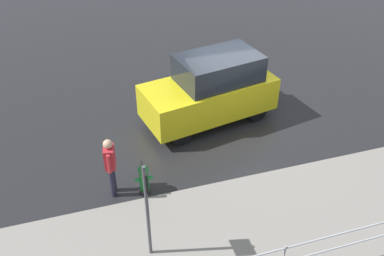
{
  "coord_description": "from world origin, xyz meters",
  "views": [
    {
      "loc": [
        4.46,
        10.03,
        7.37
      ],
      "look_at": [
        1.79,
        1.31,
        0.9
      ],
      "focal_mm": 40.0,
      "sensor_mm": 36.0,
      "label": 1
    }
  ],
  "objects_px": {
    "fire_hydrant": "(144,178)",
    "moving_hatchback": "(211,90)",
    "sign_post": "(146,200)",
    "pedestrian": "(110,163)"
  },
  "relations": [
    {
      "from": "fire_hydrant",
      "to": "sign_post",
      "type": "distance_m",
      "value": 2.26
    },
    {
      "from": "pedestrian",
      "to": "sign_post",
      "type": "relative_size",
      "value": 0.68
    },
    {
      "from": "fire_hydrant",
      "to": "moving_hatchback",
      "type": "bearing_deg",
      "value": -135.6
    },
    {
      "from": "moving_hatchback",
      "to": "sign_post",
      "type": "bearing_deg",
      "value": 57.24
    },
    {
      "from": "sign_post",
      "to": "fire_hydrant",
      "type": "bearing_deg",
      "value": -98.1
    },
    {
      "from": "moving_hatchback",
      "to": "pedestrian",
      "type": "bearing_deg",
      "value": 35.91
    },
    {
      "from": "moving_hatchback",
      "to": "sign_post",
      "type": "height_order",
      "value": "sign_post"
    },
    {
      "from": "sign_post",
      "to": "moving_hatchback",
      "type": "bearing_deg",
      "value": -122.76
    },
    {
      "from": "fire_hydrant",
      "to": "pedestrian",
      "type": "bearing_deg",
      "value": -10.28
    },
    {
      "from": "moving_hatchback",
      "to": "sign_post",
      "type": "relative_size",
      "value": 1.73
    }
  ]
}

